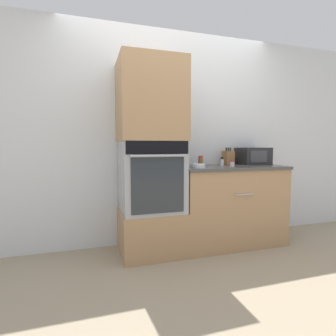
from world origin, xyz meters
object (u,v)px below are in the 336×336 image
at_px(condiment_jar_mid, 185,163).
at_px(condiment_jar_far, 222,162).
at_px(condiment_jar_near, 201,161).
at_px(microwave, 253,156).
at_px(wall_oven, 151,176).
at_px(bowl, 198,166).
at_px(knife_block, 228,158).
at_px(condiment_jar_back, 232,164).

bearing_deg(condiment_jar_mid, condiment_jar_far, -11.25).
relative_size(condiment_jar_near, condiment_jar_far, 1.19).
bearing_deg(condiment_jar_near, microwave, 3.98).
xyz_separation_m(wall_oven, bowl, (0.47, -0.18, 0.11)).
bearing_deg(knife_block, bowl, -146.26).
height_order(bowl, condiment_jar_near, condiment_jar_near).
height_order(wall_oven, condiment_jar_back, wall_oven).
xyz_separation_m(wall_oven, condiment_jar_far, (0.86, 0.03, 0.14)).
distance_m(bowl, condiment_jar_far, 0.45).
bearing_deg(condiment_jar_back, bowl, -168.65).
bearing_deg(bowl, microwave, 19.48).
xyz_separation_m(microwave, condiment_jar_mid, (-0.92, -0.01, -0.07)).
bearing_deg(microwave, knife_block, 167.98).
distance_m(microwave, condiment_jar_back, 0.48).
distance_m(wall_oven, knife_block, 1.06).
distance_m(microwave, condiment_jar_near, 0.74).
bearing_deg(condiment_jar_near, condiment_jar_back, -28.10).
relative_size(condiment_jar_near, condiment_jar_back, 1.82).
height_order(wall_oven, condiment_jar_near, wall_oven).
distance_m(wall_oven, condiment_jar_mid, 0.46).
xyz_separation_m(microwave, bowl, (-0.88, -0.31, -0.08)).
bearing_deg(condiment_jar_near, condiment_jar_mid, 166.90).
xyz_separation_m(knife_block, condiment_jar_mid, (-0.61, -0.08, -0.05)).
bearing_deg(knife_block, condiment_jar_mid, -172.85).
bearing_deg(condiment_jar_far, bowl, -151.42).
distance_m(condiment_jar_near, condiment_jar_back, 0.36).
xyz_separation_m(bowl, condiment_jar_far, (0.39, 0.21, 0.03)).
xyz_separation_m(knife_block, condiment_jar_far, (-0.17, -0.16, -0.04)).
bearing_deg(condiment_jar_near, knife_block, 15.53).
height_order(wall_oven, condiment_jar_far, wall_oven).
bearing_deg(bowl, condiment_jar_mid, 97.74).
xyz_separation_m(condiment_jar_mid, condiment_jar_far, (0.43, -0.09, 0.02)).
distance_m(microwave, bowl, 0.93).
bearing_deg(condiment_jar_back, knife_block, 68.90).
relative_size(wall_oven, condiment_jar_near, 6.26).
height_order(knife_block, condiment_jar_near, knife_block).
bearing_deg(condiment_jar_near, bowl, -118.36).
distance_m(microwave, knife_block, 0.32).
height_order(knife_block, condiment_jar_mid, knife_block).
xyz_separation_m(wall_oven, condiment_jar_back, (0.92, -0.09, 0.12)).
relative_size(knife_block, condiment_jar_far, 2.13).
distance_m(condiment_jar_far, condiment_jar_back, 0.14).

